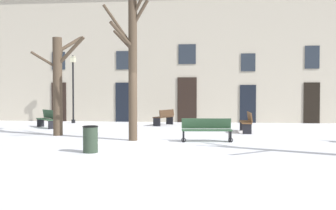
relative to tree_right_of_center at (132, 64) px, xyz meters
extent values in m
plane|color=white|center=(1.25, -1.32, -2.83)|extent=(37.46, 37.46, 0.00)
cube|color=#BCB29E|center=(1.25, 9.33, 1.22)|extent=(23.41, 0.40, 8.10)
cube|color=black|center=(-6.50, 9.11, -1.63)|extent=(0.93, 0.08, 2.41)
cube|color=#262D38|center=(-6.50, 9.11, 0.93)|extent=(0.84, 0.06, 1.09)
cube|color=black|center=(-2.38, 9.11, -1.64)|extent=(1.03, 0.08, 2.39)
cube|color=#262D38|center=(-2.38, 9.11, 0.92)|extent=(0.92, 0.06, 1.12)
cube|color=black|center=(1.49, 9.11, -1.48)|extent=(1.15, 0.08, 2.69)
cube|color=#262D38|center=(1.49, 9.11, 1.25)|extent=(1.04, 0.06, 1.18)
cube|color=black|center=(5.08, 9.11, -1.71)|extent=(0.93, 0.08, 2.23)
cube|color=#262D38|center=(5.08, 9.11, 0.73)|extent=(0.84, 0.06, 1.05)
cube|color=black|center=(8.73, 9.11, -1.65)|extent=(0.90, 0.08, 2.37)
cube|color=#262D38|center=(8.73, 9.11, 1.00)|extent=(0.81, 0.06, 1.32)
cylinder|color=#4C3D2D|center=(0.03, 0.01, -0.26)|extent=(0.32, 0.32, 5.14)
cylinder|color=#4C3D2D|center=(-0.45, 0.53, 0.93)|extent=(1.06, 1.15, 0.98)
cylinder|color=#4C3D2D|center=(0.35, -0.17, 2.25)|extent=(0.79, 0.50, 1.09)
cylinder|color=#4C3D2D|center=(0.31, -0.06, 1.83)|extent=(0.70, 0.28, 0.98)
cylinder|color=#4C3D2D|center=(-0.51, -0.03, 1.38)|extent=(1.17, 0.19, 1.62)
cylinder|color=#4C3D2D|center=(-0.27, -0.44, 0.99)|extent=(0.74, 1.03, 0.89)
cylinder|color=#4C3D2D|center=(-3.41, 1.35, -0.81)|extent=(0.38, 0.38, 4.04)
cylinder|color=#4C3D2D|center=(-3.91, 1.21, 0.28)|extent=(1.09, 0.40, 0.72)
cylinder|color=#4C3D2D|center=(-2.82, 1.26, 0.62)|extent=(1.29, 0.33, 1.22)
cylinder|color=#4C3D2D|center=(-3.43, 1.65, 0.24)|extent=(0.17, 0.71, 0.97)
cylinder|color=#4C3D2D|center=(-3.05, 1.79, 0.96)|extent=(0.87, 1.02, 0.82)
cylinder|color=black|center=(-5.09, 7.76, -1.06)|extent=(0.10, 0.10, 3.54)
cylinder|color=black|center=(-5.09, 7.76, -2.73)|extent=(0.22, 0.22, 0.20)
cube|color=beige|center=(-5.09, 7.76, 0.89)|extent=(0.24, 0.24, 0.36)
cone|color=black|center=(-5.09, 7.76, 1.07)|extent=(0.30, 0.30, 0.14)
cylinder|color=#2D3D2D|center=(-0.65, -2.97, -2.45)|extent=(0.44, 0.44, 0.76)
torus|color=black|center=(-0.65, -2.97, -2.06)|extent=(0.46, 0.46, 0.04)
cube|color=brown|center=(4.44, 3.51, -2.38)|extent=(0.42, 1.71, 0.05)
cube|color=brown|center=(4.63, 3.51, -2.13)|extent=(0.09, 1.71, 0.41)
cube|color=black|center=(4.44, 4.30, -2.60)|extent=(0.37, 0.06, 0.46)
torus|color=black|center=(4.28, 4.30, -2.75)|extent=(0.03, 0.17, 0.17)
cube|color=black|center=(4.44, 2.71, -2.60)|extent=(0.37, 0.06, 0.46)
torus|color=black|center=(4.28, 2.71, -2.75)|extent=(0.03, 0.17, 0.17)
cube|color=#3D2819|center=(0.34, 6.77, -2.38)|extent=(1.02, 1.61, 0.05)
cube|color=#3D2819|center=(0.54, 6.69, -2.16)|extent=(0.67, 1.46, 0.36)
cube|color=black|center=(0.61, 7.43, -2.60)|extent=(0.41, 0.21, 0.46)
torus|color=black|center=(0.45, 7.50, -2.75)|extent=(0.09, 0.17, 0.17)
cube|color=black|center=(0.07, 6.11, -2.60)|extent=(0.41, 0.21, 0.46)
torus|color=black|center=(-0.10, 6.18, -2.75)|extent=(0.09, 0.17, 0.17)
cube|color=#2D4C33|center=(2.74, -0.08, -2.41)|extent=(1.83, 0.59, 0.05)
cube|color=#2D4C33|center=(2.73, 0.10, -2.18)|extent=(1.80, 0.30, 0.38)
cube|color=black|center=(1.91, -0.17, -2.62)|extent=(0.10, 0.37, 0.42)
torus|color=black|center=(1.93, -0.32, -2.75)|extent=(0.17, 0.05, 0.17)
cube|color=black|center=(3.58, 0.00, -2.62)|extent=(0.10, 0.37, 0.42)
torus|color=black|center=(3.59, -0.15, -2.75)|extent=(0.17, 0.05, 0.17)
cube|color=#2D4C33|center=(-5.38, 4.64, -2.40)|extent=(1.47, 1.50, 0.05)
cube|color=#2D4C33|center=(-5.25, 4.77, -2.14)|extent=(1.26, 1.29, 0.43)
cube|color=black|center=(-5.93, 5.21, -2.62)|extent=(0.30, 0.30, 0.43)
torus|color=black|center=(-6.03, 5.10, -2.75)|extent=(0.14, 0.14, 0.17)
cube|color=black|center=(-4.83, 4.07, -2.62)|extent=(0.30, 0.30, 0.43)
torus|color=black|center=(-4.94, 3.97, -2.75)|extent=(0.14, 0.14, 0.17)
camera|label=1|loc=(2.85, -13.95, -1.07)|focal=41.14mm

